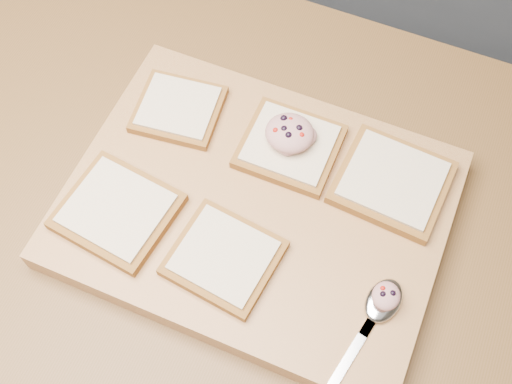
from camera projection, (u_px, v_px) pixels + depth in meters
The scene contains 11 objects.
ground at pixel (259, 383), 1.60m from camera, with size 4.00×4.00×0.00m, color #515459.
island_counter at pixel (260, 335), 1.20m from camera, with size 2.00×0.80×0.90m.
cutting_board at pixel (256, 209), 0.81m from camera, with size 0.46×0.35×0.04m, color #AB8149.
bread_far_left at pixel (178, 109), 0.85m from camera, with size 0.12×0.11×0.02m.
bread_far_center at pixel (290, 146), 0.82m from camera, with size 0.12×0.11×0.02m.
bread_far_right at pixel (392, 182), 0.79m from camera, with size 0.14×0.13×0.02m.
bread_near_left at pixel (117, 211), 0.78m from camera, with size 0.14×0.13×0.02m.
bread_near_center at pixel (224, 257), 0.75m from camera, with size 0.13×0.12×0.02m.
tuna_salad_dollop at pixel (290, 133), 0.80m from camera, with size 0.06×0.06×0.03m.
spoon at pixel (378, 310), 0.72m from camera, with size 0.06×0.19×0.01m.
spoon_salad at pixel (386, 296), 0.71m from camera, with size 0.03×0.03×0.02m.
Camera 1 is at (0.12, -0.30, 1.64)m, focal length 45.00 mm.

